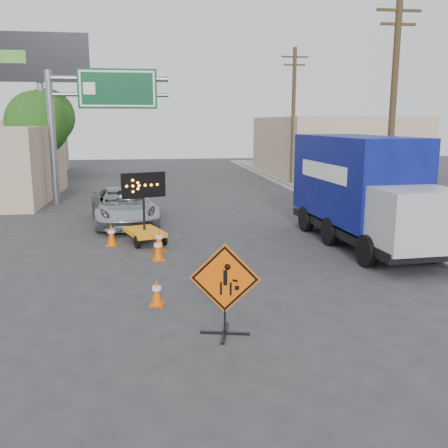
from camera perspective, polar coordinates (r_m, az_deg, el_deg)
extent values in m
plane|color=#2D2D30|center=(10.08, 1.28, -13.23)|extent=(100.00, 100.00, 0.00)
cube|color=gray|center=(25.90, 11.48, 2.09)|extent=(0.40, 60.00, 0.12)
cube|color=gray|center=(26.76, 16.13, 2.19)|extent=(4.00, 60.00, 0.15)
cube|color=tan|center=(41.69, 12.19, 8.67)|extent=(10.00, 14.00, 4.60)
cylinder|color=slate|center=(27.48, -19.02, 9.23)|extent=(0.36, 0.36, 6.80)
cylinder|color=slate|center=(27.17, -12.98, 15.88)|extent=(6.00, 0.28, 0.28)
cylinder|color=slate|center=(27.12, -12.90, 14.20)|extent=(6.00, 0.20, 0.20)
cube|color=#04391B|center=(26.99, -12.08, 14.88)|extent=(4.00, 0.10, 2.00)
cube|color=silver|center=(26.92, -12.09, 14.89)|extent=(3.80, 0.01, 1.80)
cylinder|color=slate|center=(35.70, -20.02, 11.34)|extent=(0.44, 0.44, 9.00)
cube|color=silver|center=(35.75, -20.18, 17.44)|extent=(6.00, 0.25, 3.00)
cube|color=black|center=(35.60, -20.23, 17.47)|extent=(6.10, 0.04, 3.10)
cylinder|color=#4E3921|center=(21.28, 18.68, 11.72)|extent=(0.26, 0.26, 9.00)
cube|color=#4E3921|center=(21.69, 19.39, 22.06)|extent=(1.80, 0.10, 0.10)
cube|color=#4E3921|center=(21.60, 19.30, 20.76)|extent=(1.40, 0.10, 0.10)
cylinder|color=#4E3921|center=(34.37, 7.91, 11.93)|extent=(0.26, 0.26, 9.00)
cube|color=#4E3921|center=(34.62, 8.10, 18.39)|extent=(1.80, 0.10, 0.10)
cube|color=#4E3921|center=(34.57, 8.08, 17.57)|extent=(1.40, 0.10, 0.10)
cylinder|color=#4E3921|center=(31.79, -20.19, 6.18)|extent=(0.28, 0.28, 3.25)
sphere|color=#1B4714|center=(31.68, -20.51, 10.77)|extent=(3.71, 3.71, 3.71)
cylinder|color=#4E3921|center=(39.80, -19.33, 7.43)|extent=(0.28, 0.28, 3.58)
sphere|color=#1B4714|center=(39.72, -19.61, 11.47)|extent=(4.10, 4.10, 4.10)
cube|color=black|center=(10.37, 0.09, -12.34)|extent=(1.00, 0.31, 0.05)
cube|color=black|center=(10.37, 0.09, -12.34)|extent=(0.31, 1.00, 0.05)
cylinder|color=black|center=(10.23, 0.10, -10.44)|extent=(0.04, 0.04, 0.79)
cube|color=#DC5204|center=(9.96, 0.10, -6.23)|extent=(1.40, 0.37, 1.43)
cube|color=black|center=(9.96, 0.10, -6.23)|extent=(1.30, 0.32, 1.34)
cube|color=orange|center=(17.92, -9.07, -0.91)|extent=(1.59, 2.02, 0.16)
cylinder|color=black|center=(17.73, -9.17, 2.30)|extent=(0.09, 0.09, 1.94)
cube|color=black|center=(17.63, -9.24, 4.42)|extent=(1.53, 0.61, 0.88)
imported|color=#B4B5BB|center=(21.44, -11.39, 2.03)|extent=(3.22, 5.73, 1.51)
cube|color=black|center=(18.03, 15.53, -0.51)|extent=(2.75, 7.90, 0.29)
cube|color=#070C55|center=(18.47, 14.84, 5.17)|extent=(2.76, 6.16, 2.92)
cube|color=#9EA0A5|center=(15.12, 20.45, 0.48)|extent=(2.33, 1.87, 1.75)
cube|color=#DC5204|center=(12.00, -7.66, -9.09)|extent=(0.40, 0.40, 0.03)
cone|color=#DC5204|center=(11.89, -7.70, -7.62)|extent=(0.26, 0.26, 0.62)
cylinder|color=silver|center=(11.86, -7.71, -7.29)|extent=(0.21, 0.21, 0.09)
cube|color=#DC5204|center=(15.76, -7.52, -4.02)|extent=(0.44, 0.44, 0.03)
cone|color=#DC5204|center=(15.67, -7.55, -2.70)|extent=(0.30, 0.30, 0.72)
cylinder|color=silver|center=(15.65, -7.56, -2.40)|extent=(0.24, 0.24, 0.11)
cube|color=#DC5204|center=(16.84, -7.39, -3.00)|extent=(0.50, 0.50, 0.03)
cone|color=#DC5204|center=(16.75, -7.42, -1.76)|extent=(0.30, 0.30, 0.72)
cylinder|color=silver|center=(16.73, -7.43, -1.47)|extent=(0.24, 0.24, 0.11)
cube|color=#DC5204|center=(17.88, -12.69, -2.33)|extent=(0.45, 0.45, 0.03)
cone|color=#DC5204|center=(17.79, -12.75, -1.14)|extent=(0.30, 0.30, 0.73)
cylinder|color=silver|center=(17.77, -12.76, -0.86)|extent=(0.25, 0.25, 0.11)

